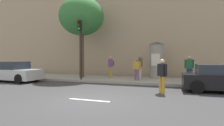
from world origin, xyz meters
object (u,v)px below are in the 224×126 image
(pedestrian_with_backpack, at_px, (140,65))
(pedestrian_in_light_jacket, at_px, (189,66))
(pedestrian_tallest, at_px, (137,68))
(parked_car_red, at_px, (11,72))
(street_tree, at_px, (81,17))
(pedestrian_near_pole, at_px, (162,73))
(traffic_light, at_px, (80,40))
(pedestrian_with_bag, at_px, (111,65))
(poster_column, at_px, (156,60))
(pedestrian_in_dark_shirt, at_px, (190,67))

(pedestrian_with_backpack, height_order, pedestrian_in_light_jacket, pedestrian_with_backpack)
(pedestrian_tallest, bearing_deg, parked_car_red, -164.68)
(street_tree, bearing_deg, pedestrian_near_pole, -33.04)
(traffic_light, height_order, pedestrian_with_bag, traffic_light)
(pedestrian_tallest, bearing_deg, poster_column, 58.50)
(pedestrian_in_light_jacket, xyz_separation_m, pedestrian_in_dark_shirt, (0.13, 1.04, -0.12))
(traffic_light, height_order, pedestrian_tallest, traffic_light)
(pedestrian_tallest, distance_m, pedestrian_in_dark_shirt, 3.91)
(pedestrian_with_backpack, distance_m, parked_car_red, 9.56)
(pedestrian_with_bag, bearing_deg, pedestrian_in_dark_shirt, 4.93)
(pedestrian_in_light_jacket, distance_m, pedestrian_tallest, 3.48)
(street_tree, xyz_separation_m, parked_car_red, (-4.08, -3.22, -4.40))
(traffic_light, bearing_deg, pedestrian_near_pole, -24.48)
(pedestrian_tallest, relative_size, parked_car_red, 0.34)
(street_tree, distance_m, pedestrian_with_backpack, 6.20)
(poster_column, relative_size, street_tree, 0.43)
(poster_column, relative_size, pedestrian_tallest, 1.83)
(pedestrian_tallest, distance_m, parked_car_red, 9.21)
(pedestrian_in_light_jacket, relative_size, pedestrian_with_bag, 1.00)
(poster_column, xyz_separation_m, pedestrian_in_dark_shirt, (2.42, -0.23, -0.53))
(pedestrian_tallest, xyz_separation_m, pedestrian_in_dark_shirt, (3.55, 1.62, -0.00))
(pedestrian_tallest, xyz_separation_m, pedestrian_with_bag, (-2.36, 1.11, 0.12))
(street_tree, distance_m, pedestrian_in_dark_shirt, 9.32)
(poster_column, bearing_deg, pedestrian_tallest, -121.50)
(street_tree, xyz_separation_m, pedestrian_in_light_jacket, (8.23, -0.21, -3.93))
(pedestrian_near_pole, bearing_deg, poster_column, 99.06)
(pedestrian_in_dark_shirt, bearing_deg, pedestrian_tallest, -155.45)
(poster_column, distance_m, street_tree, 6.98)
(pedestrian_in_light_jacket, height_order, pedestrian_in_dark_shirt, pedestrian_in_light_jacket)
(traffic_light, relative_size, parked_car_red, 0.94)
(traffic_light, distance_m, pedestrian_in_dark_shirt, 8.18)
(pedestrian_in_dark_shirt, bearing_deg, street_tree, -174.31)
(pedestrian_with_backpack, relative_size, pedestrian_in_light_jacket, 1.03)
(pedestrian_with_bag, bearing_deg, parked_car_red, -151.46)
(parked_car_red, bearing_deg, pedestrian_in_dark_shirt, 18.07)
(pedestrian_in_light_jacket, height_order, pedestrian_tallest, pedestrian_in_light_jacket)
(traffic_light, height_order, street_tree, street_tree)
(pedestrian_with_bag, xyz_separation_m, pedestrian_in_dark_shirt, (5.91, 0.51, -0.12))
(pedestrian_with_bag, bearing_deg, poster_column, 11.95)
(pedestrian_near_pole, relative_size, pedestrian_tallest, 1.07)
(street_tree, relative_size, pedestrian_in_light_jacket, 3.82)
(pedestrian_with_backpack, xyz_separation_m, pedestrian_in_dark_shirt, (3.55, 0.57, -0.14))
(pedestrian_near_pole, bearing_deg, pedestrian_tallest, 118.93)
(poster_column, bearing_deg, pedestrian_with_backpack, -144.84)
(pedestrian_near_pole, xyz_separation_m, pedestrian_in_light_jacket, (1.41, 4.22, 0.20))
(pedestrian_with_backpack, distance_m, pedestrian_tallest, 1.07)
(traffic_light, xyz_separation_m, pedestrian_with_bag, (1.60, 2.03, -1.86))
(pedestrian_in_light_jacket, bearing_deg, pedestrian_near_pole, -108.51)
(pedestrian_with_bag, bearing_deg, pedestrian_near_pole, -47.40)
(street_tree, distance_m, pedestrian_with_bag, 4.64)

